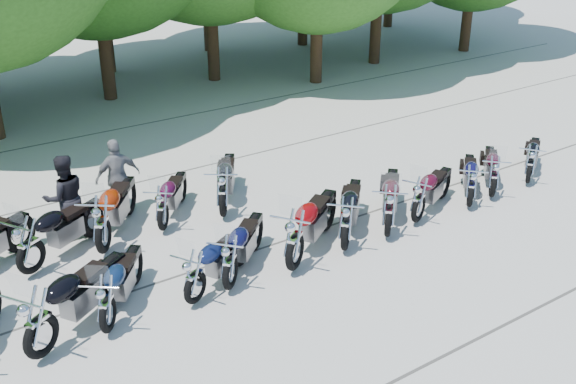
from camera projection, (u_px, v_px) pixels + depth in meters
ground at (332, 271)px, 12.91m from camera, size 90.00×90.00×0.00m
motorcycle_1 at (38, 321)px, 10.27m from camera, size 2.55×2.01×1.43m
motorcycle_2 at (106, 302)px, 10.91m from camera, size 1.84×2.08×1.21m
motorcycle_3 at (194, 276)px, 11.65m from camera, size 2.17×1.58×1.20m
motorcycle_4 at (230, 261)px, 12.05m from camera, size 2.09×1.97×1.25m
motorcycle_5 at (295, 238)px, 12.59m from camera, size 2.57×2.08×1.45m
motorcycle_6 at (346, 222)px, 13.32m from camera, size 2.17×2.17×1.33m
motorcycle_7 at (389, 209)px, 13.83m from camera, size 2.17×2.19×1.34m
motorcycle_8 at (419, 199)px, 14.42m from camera, size 2.25×1.49×1.22m
motorcycle_9 at (471, 185)px, 15.13m from camera, size 1.93×1.88×1.17m
motorcycle_10 at (494, 176)px, 15.59m from camera, size 1.94×1.91×1.18m
motorcycle_11 at (531, 163)px, 16.31m from camera, size 2.04×1.64×1.15m
motorcycle_13 at (29, 244)px, 12.50m from camera, size 2.44×1.83×1.36m
motorcycle_14 at (102, 223)px, 13.18m from camera, size 2.13×2.47×1.43m
motorcycle_15 at (162, 207)px, 14.11m from camera, size 1.82×1.99×1.17m
motorcycle_16 at (223, 191)px, 14.65m from camera, size 1.94×2.37×1.34m
rider_1 at (65, 197)px, 13.76m from camera, size 0.92×0.73×1.84m
rider_2 at (118, 177)px, 14.83m from camera, size 1.03×0.43×1.74m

